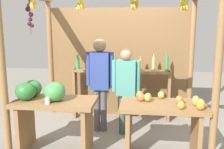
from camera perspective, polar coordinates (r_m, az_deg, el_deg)
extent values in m
plane|color=gray|center=(4.90, 0.27, -12.20)|extent=(12.00, 12.00, 0.00)
cylinder|color=olive|center=(4.06, -21.85, -0.03)|extent=(0.10, 0.10, 2.44)
cylinder|color=olive|center=(3.68, 21.11, -1.08)|extent=(0.10, 0.10, 2.44)
cylinder|color=olive|center=(5.81, -12.76, 3.80)|extent=(0.10, 0.10, 2.44)
cylinder|color=olive|center=(5.56, 16.27, 3.28)|extent=(0.10, 0.10, 2.44)
cube|color=brown|center=(5.54, 1.44, 2.44)|extent=(2.86, 0.04, 2.19)
ellipsoid|color=yellow|center=(3.76, -6.03, 14.39)|extent=(0.04, 0.08, 0.13)
ellipsoid|color=yellow|center=(3.78, -6.44, 14.45)|extent=(0.06, 0.05, 0.13)
ellipsoid|color=yellow|center=(3.79, -6.84, 14.25)|extent=(0.07, 0.06, 0.13)
ellipsoid|color=yellow|center=(3.77, -7.16, 14.00)|extent=(0.04, 0.07, 0.13)
ellipsoid|color=yellow|center=(3.74, -6.99, 14.18)|extent=(0.07, 0.06, 0.13)
ellipsoid|color=yellow|center=(3.73, -6.45, 14.42)|extent=(0.05, 0.05, 0.13)
ellipsoid|color=gold|center=(3.66, 5.29, 14.53)|extent=(0.04, 0.07, 0.14)
ellipsoid|color=gold|center=(3.69, 4.75, 14.19)|extent=(0.07, 0.05, 0.14)
ellipsoid|color=gold|center=(3.68, 4.18, 14.41)|extent=(0.05, 0.06, 0.14)
ellipsoid|color=gold|center=(3.64, 4.11, 14.58)|extent=(0.06, 0.06, 0.14)
ellipsoid|color=gold|center=(3.63, 4.69, 14.18)|extent=(0.06, 0.04, 0.14)
ellipsoid|color=gold|center=(3.92, -15.76, 14.01)|extent=(0.04, 0.06, 0.12)
ellipsoid|color=gold|center=(3.96, -15.92, 13.70)|extent=(0.06, 0.04, 0.12)
ellipsoid|color=gold|center=(3.94, -16.50, 13.92)|extent=(0.05, 0.07, 0.12)
ellipsoid|color=gold|center=(3.92, -16.60, 13.87)|extent=(0.05, 0.06, 0.12)
ellipsoid|color=gold|center=(3.90, -16.33, 13.61)|extent=(0.07, 0.04, 0.12)
ellipsoid|color=gold|center=(3.72, 15.17, 13.63)|extent=(0.04, 0.07, 0.13)
ellipsoid|color=gold|center=(3.74, 15.33, 14.12)|extent=(0.06, 0.07, 0.14)
ellipsoid|color=gold|center=(3.75, 14.94, 13.76)|extent=(0.07, 0.05, 0.14)
ellipsoid|color=gold|center=(3.74, 14.49, 14.15)|extent=(0.07, 0.06, 0.14)
ellipsoid|color=gold|center=(3.72, 14.34, 13.66)|extent=(0.05, 0.06, 0.13)
ellipsoid|color=gold|center=(3.70, 14.30, 14.04)|extent=(0.05, 0.07, 0.13)
ellipsoid|color=gold|center=(3.69, 14.67, 14.03)|extent=(0.07, 0.06, 0.14)
ellipsoid|color=gold|center=(3.68, 15.07, 14.23)|extent=(0.08, 0.05, 0.13)
ellipsoid|color=gold|center=(3.68, 15.38, 13.64)|extent=(0.07, 0.07, 0.14)
cylinder|color=#4C422D|center=(4.13, -16.80, 11.74)|extent=(0.01, 0.01, 0.55)
sphere|color=#47142D|center=(4.11, -16.67, 14.48)|extent=(0.06, 0.06, 0.06)
sphere|color=#601E42|center=(4.11, -16.91, 13.66)|extent=(0.07, 0.07, 0.07)
sphere|color=#47142D|center=(4.13, -17.19, 12.92)|extent=(0.07, 0.07, 0.07)
sphere|color=#47142D|center=(4.10, -16.60, 11.95)|extent=(0.07, 0.07, 0.07)
sphere|color=#47142D|center=(4.16, -16.72, 11.01)|extent=(0.06, 0.06, 0.06)
sphere|color=#511938|center=(4.15, -16.39, 9.81)|extent=(0.06, 0.06, 0.06)
sphere|color=#47142D|center=(4.15, -16.88, 10.11)|extent=(0.06, 0.06, 0.06)
cube|color=olive|center=(4.12, -11.85, -5.64)|extent=(1.20, 0.64, 0.06)
cube|color=olive|center=(4.43, -17.63, -10.25)|extent=(0.06, 0.58, 0.74)
cube|color=olive|center=(4.14, -5.18, -11.29)|extent=(0.06, 0.58, 0.74)
ellipsoid|color=#2D7533|center=(4.19, -17.63, -3.37)|extent=(0.35, 0.35, 0.27)
ellipsoid|color=#429347|center=(4.03, -11.86, -3.53)|extent=(0.40, 0.40, 0.28)
ellipsoid|color=#2D7533|center=(4.37, -16.23, -2.75)|extent=(0.31, 0.31, 0.25)
cylinder|color=white|center=(3.96, -13.34, -5.32)|extent=(0.07, 0.07, 0.09)
cube|color=olive|center=(3.93, 10.59, -6.47)|extent=(1.20, 0.64, 0.06)
cube|color=olive|center=(4.06, 3.47, -11.71)|extent=(0.06, 0.58, 0.74)
cube|color=olive|center=(4.13, 17.18, -11.84)|extent=(0.06, 0.58, 0.74)
ellipsoid|color=gold|center=(3.73, 14.27, -6.24)|extent=(0.12, 0.12, 0.11)
ellipsoid|color=#B79E47|center=(4.15, 10.23, -4.25)|extent=(0.12, 0.12, 0.11)
ellipsoid|color=#B79E47|center=(3.92, 17.13, -5.28)|extent=(0.13, 0.13, 0.14)
ellipsoid|color=#B79E47|center=(3.97, 7.50, -4.74)|extent=(0.11, 0.11, 0.13)
ellipsoid|color=#CC7038|center=(3.93, 13.92, -5.20)|extent=(0.14, 0.14, 0.12)
ellipsoid|color=#CC7038|center=(4.06, 5.86, -4.33)|extent=(0.12, 0.12, 0.13)
ellipsoid|color=gold|center=(3.76, 18.06, -5.99)|extent=(0.16, 0.16, 0.15)
ellipsoid|color=#CC7038|center=(3.99, 6.13, -4.73)|extent=(0.14, 0.14, 0.12)
cube|color=olive|center=(5.56, -7.71, -3.93)|extent=(0.05, 0.20, 1.00)
cube|color=olive|center=(5.42, 11.75, -4.50)|extent=(0.05, 0.20, 1.00)
cube|color=olive|center=(5.30, 1.92, 0.73)|extent=(1.86, 0.22, 0.04)
cylinder|color=#338C4C|center=(5.41, -7.18, 2.33)|extent=(0.07, 0.07, 0.23)
cylinder|color=#338C4C|center=(5.39, -7.21, 3.86)|extent=(0.03, 0.03, 0.06)
cylinder|color=#D8B266|center=(5.36, -4.68, 2.31)|extent=(0.07, 0.07, 0.23)
cylinder|color=#D8B266|center=(5.34, -4.71, 3.86)|extent=(0.03, 0.03, 0.06)
cylinder|color=gold|center=(5.32, -2.03, 2.48)|extent=(0.06, 0.06, 0.27)
cylinder|color=gold|center=(5.29, -2.05, 4.26)|extent=(0.03, 0.03, 0.06)
cylinder|color=#338C4C|center=(5.29, 0.67, 2.17)|extent=(0.06, 0.06, 0.22)
cylinder|color=#338C4C|center=(5.27, 0.67, 3.70)|extent=(0.03, 0.03, 0.06)
cylinder|color=gold|center=(5.27, 3.32, 2.16)|extent=(0.08, 0.08, 0.23)
cylinder|color=gold|center=(5.24, 3.34, 3.75)|extent=(0.03, 0.03, 0.06)
cylinder|color=gold|center=(5.26, 5.97, 2.03)|extent=(0.07, 0.07, 0.22)
cylinder|color=gold|center=(5.24, 6.00, 3.55)|extent=(0.03, 0.03, 0.06)
cylinder|color=#D8B266|center=(5.26, 8.68, 2.18)|extent=(0.06, 0.06, 0.26)
cylinder|color=#D8B266|center=(5.24, 8.73, 3.91)|extent=(0.03, 0.03, 0.06)
cylinder|color=#338C4C|center=(5.27, 11.37, 2.22)|extent=(0.06, 0.06, 0.28)
cylinder|color=#338C4C|center=(5.25, 11.44, 4.06)|extent=(0.03, 0.03, 0.06)
cylinder|color=#504B50|center=(4.89, -3.16, -7.41)|extent=(0.11, 0.11, 0.77)
cylinder|color=#504B50|center=(4.87, -1.76, -7.47)|extent=(0.11, 0.11, 0.77)
cube|color=#2D428C|center=(4.70, -2.54, 0.80)|extent=(0.32, 0.19, 0.65)
cylinder|color=#2D428C|center=(4.73, -4.94, 1.24)|extent=(0.08, 0.08, 0.59)
cylinder|color=#2D428C|center=(4.67, -0.12, 1.14)|extent=(0.08, 0.08, 0.59)
sphere|color=#997051|center=(4.64, -2.59, 6.12)|extent=(0.22, 0.22, 0.22)
cylinder|color=#3C4F4C|center=(4.77, 2.15, -8.33)|extent=(0.11, 0.11, 0.71)
cylinder|color=#3C4F4C|center=(4.76, 3.60, -8.38)|extent=(0.11, 0.11, 0.71)
cube|color=teal|center=(4.58, 2.96, -0.69)|extent=(0.32, 0.19, 0.60)
cylinder|color=teal|center=(4.60, 0.47, -0.26)|extent=(0.08, 0.08, 0.54)
cylinder|color=teal|center=(4.57, 5.46, -0.38)|extent=(0.08, 0.08, 0.54)
sphere|color=tan|center=(4.52, 3.01, 4.28)|extent=(0.20, 0.20, 0.20)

